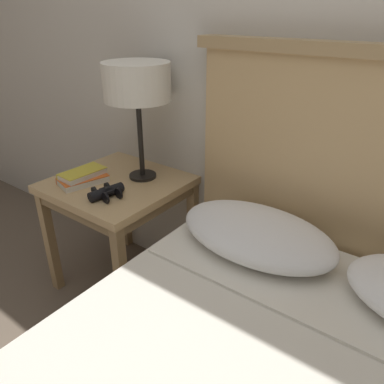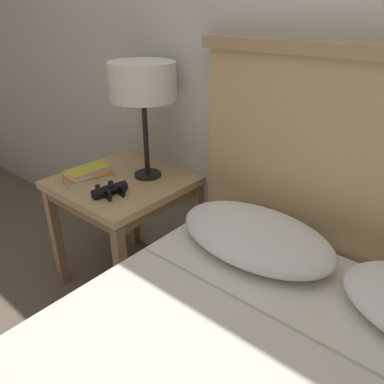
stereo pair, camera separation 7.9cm
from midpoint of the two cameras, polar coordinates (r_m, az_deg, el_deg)
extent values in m
cube|color=beige|center=(1.50, 13.24, 24.33)|extent=(8.00, 0.06, 2.60)
cube|color=tan|center=(1.83, -12.42, 1.21)|extent=(0.58, 0.58, 0.04)
cube|color=#917650|center=(1.85, -12.29, 0.00)|extent=(0.55, 0.55, 0.05)
cube|color=#A4865B|center=(2.03, -21.84, -7.13)|extent=(0.04, 0.04, 0.56)
cube|color=#A4865B|center=(1.68, -12.03, -13.35)|extent=(0.04, 0.04, 0.56)
cube|color=#A4865B|center=(2.28, -11.26, -1.76)|extent=(0.04, 0.04, 0.56)
cube|color=#A4865B|center=(1.97, -1.05, -5.98)|extent=(0.04, 0.04, 0.56)
cube|color=white|center=(1.27, 18.56, -15.53)|extent=(1.28, 0.28, 0.01)
cube|color=tan|center=(1.51, 23.50, -5.44)|extent=(1.40, 0.06, 1.19)
ellipsoid|color=white|center=(1.41, 8.22, -6.33)|extent=(0.60, 0.36, 0.15)
cylinder|color=black|center=(1.83, -8.74, 2.48)|extent=(0.13, 0.13, 0.01)
cylinder|color=black|center=(1.77, -9.15, 7.96)|extent=(0.02, 0.02, 0.36)
cylinder|color=silver|center=(1.70, -9.79, 16.25)|extent=(0.30, 0.30, 0.16)
cube|color=silver|center=(1.83, -17.44, 1.71)|extent=(0.17, 0.23, 0.03)
cube|color=orange|center=(1.82, -17.51, 2.16)|extent=(0.18, 0.24, 0.00)
cube|color=orange|center=(1.88, -18.13, 2.31)|extent=(0.06, 0.21, 0.03)
cube|color=silver|center=(1.82, -17.51, 2.67)|extent=(0.12, 0.21, 0.02)
cube|color=gold|center=(1.82, -17.57, 3.07)|extent=(0.12, 0.21, 0.00)
cube|color=gold|center=(1.87, -18.42, 3.09)|extent=(0.02, 0.21, 0.03)
cylinder|color=black|center=(1.65, -15.22, -0.37)|extent=(0.06, 0.10, 0.04)
cylinder|color=black|center=(1.61, -14.40, -0.93)|extent=(0.05, 0.02, 0.05)
cylinder|color=black|center=(1.69, -15.99, 0.16)|extent=(0.04, 0.02, 0.04)
cylinder|color=black|center=(1.68, -13.32, 0.29)|extent=(0.06, 0.10, 0.04)
cylinder|color=black|center=(1.64, -12.48, -0.24)|extent=(0.05, 0.02, 0.05)
cylinder|color=black|center=(1.72, -14.12, 0.80)|extent=(0.04, 0.02, 0.04)
cube|color=black|center=(1.66, -14.29, 0.20)|extent=(0.06, 0.05, 0.01)
cylinder|color=black|center=(1.66, -14.30, 0.34)|extent=(0.02, 0.01, 0.02)
camera|label=1|loc=(0.04, -91.57, -0.78)|focal=35.00mm
camera|label=2|loc=(0.04, 88.43, 0.78)|focal=35.00mm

